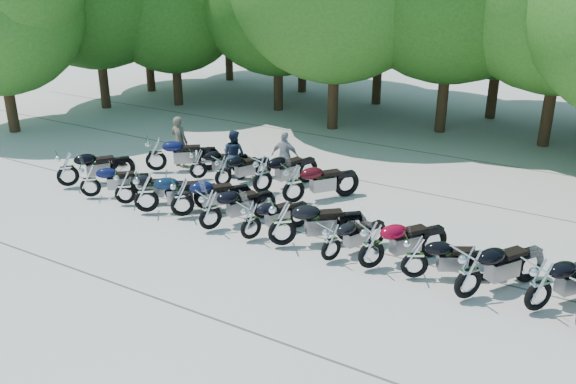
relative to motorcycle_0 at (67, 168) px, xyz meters
The scene contains 22 objects.
ground 7.66m from the motorcycle_0, ahead, with size 90.00×90.00×0.00m, color gray.
motorcycle_0 is the anchor object (origin of this frame).
motorcycle_1 1.31m from the motorcycle_0, 11.40° to the right, with size 0.65×2.15×1.21m, color black, non-canonical shape.
motorcycle_2 2.60m from the motorcycle_0, ahead, with size 0.64×2.11×1.19m, color black, non-canonical shape.
motorcycle_3 3.60m from the motorcycle_0, ahead, with size 0.74×2.43×1.37m, color black, non-canonical shape.
motorcycle_4 4.66m from the motorcycle_0, ahead, with size 0.71×2.34×1.32m, color #0C1236, non-canonical shape.
motorcycle_5 5.88m from the motorcycle_0, ahead, with size 0.71×2.33×1.32m, color black, non-canonical shape.
motorcycle_6 7.13m from the motorcycle_0, ahead, with size 0.65×2.13×1.20m, color black, non-canonical shape.
motorcycle_7 8.03m from the motorcycle_0, ahead, with size 0.77×2.53×1.43m, color black, non-canonical shape.
motorcycle_8 9.45m from the motorcycle_0, ahead, with size 0.62×2.05×1.16m, color black, non-canonical shape.
motorcycle_9 10.45m from the motorcycle_0, ahead, with size 0.74×2.42×1.37m, color maroon, non-canonical shape.
motorcycle_10 11.47m from the motorcycle_0, ahead, with size 0.66×2.18×1.23m, color black, non-canonical shape.
motorcycle_11 12.77m from the motorcycle_0, ahead, with size 0.77×2.52×1.43m, color black, non-canonical shape.
motorcycle_12 14.15m from the motorcycle_0, ahead, with size 0.74×2.42×1.37m, color black, non-canonical shape.
motorcycle_14 2.91m from the motorcycle_0, 61.07° to the left, with size 0.75×2.46×1.39m, color #0D1139, non-canonical shape.
motorcycle_15 4.10m from the motorcycle_0, 40.88° to the left, with size 0.63×2.08×1.18m, color black, non-canonical shape.
motorcycle_16 4.93m from the motorcycle_0, 30.93° to the left, with size 0.64×2.10×1.19m, color black, non-canonical shape.
motorcycle_17 6.22m from the motorcycle_0, 25.50° to the left, with size 0.76×2.48×1.40m, color black, non-canonical shape.
motorcycle_18 7.28m from the motorcycle_0, 19.86° to the left, with size 0.75×2.47×1.39m, color #3C080F, non-canonical shape.
rider_0 3.86m from the motorcycle_0, 63.94° to the left, with size 0.66×0.43×1.81m, color brown.
rider_1 5.29m from the motorcycle_0, 41.44° to the left, with size 0.80×0.62×1.64m, color #1A2638.
rider_2 6.94m from the motorcycle_0, 36.90° to the left, with size 0.96×0.40×1.64m, color #9D9DA0.
Camera 1 is at (7.66, -11.42, 7.05)m, focal length 38.00 mm.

